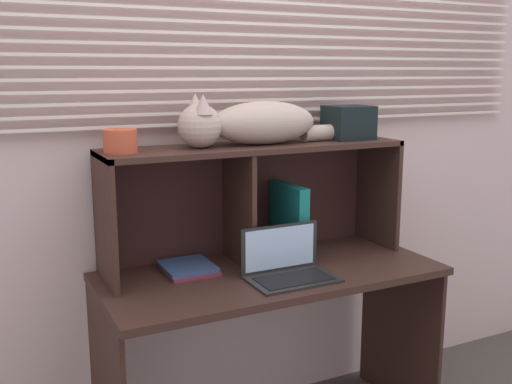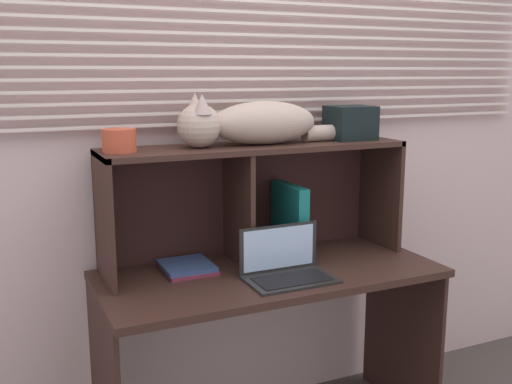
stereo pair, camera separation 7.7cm
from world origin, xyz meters
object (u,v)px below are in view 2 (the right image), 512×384
object	(u,v)px
cat	(252,123)
laptop	(286,268)
book_stack	(187,267)
binder_upright	(289,221)
small_basket	(119,141)
storage_box	(350,123)

from	to	relation	value
cat	laptop	xyz separation A→B (m)	(0.04, -0.24, -0.54)
cat	book_stack	bearing A→B (deg)	-179.64
laptop	book_stack	xyz separation A→B (m)	(-0.32, 0.24, -0.03)
binder_upright	cat	bearing A→B (deg)	180.00
laptop	binder_upright	xyz separation A→B (m)	(0.14, 0.24, 0.12)
cat	laptop	distance (m)	0.59
cat	small_basket	size ratio (longest dim) A/B	6.65
book_stack	storage_box	size ratio (longest dim) A/B	1.16
laptop	storage_box	size ratio (longest dim) A/B	1.77
binder_upright	small_basket	world-z (taller)	small_basket
cat	small_basket	world-z (taller)	cat
cat	small_basket	bearing A→B (deg)	-180.00
laptop	storage_box	bearing A→B (deg)	29.34
cat	binder_upright	distance (m)	0.45
cat	storage_box	xyz separation A→B (m)	(0.46, -0.00, -0.01)
book_stack	storage_box	xyz separation A→B (m)	(0.75, 0.00, 0.55)
small_basket	book_stack	bearing A→B (deg)	-0.41
laptop	book_stack	size ratio (longest dim) A/B	1.53
cat	book_stack	distance (m)	0.63
cat	binder_upright	size ratio (longest dim) A/B	2.60
storage_box	book_stack	bearing A→B (deg)	-179.86
binder_upright	book_stack	world-z (taller)	binder_upright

